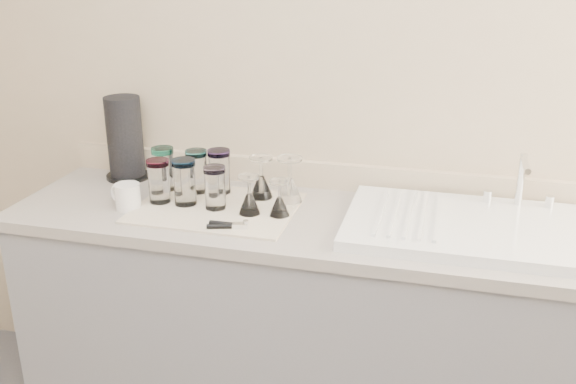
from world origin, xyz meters
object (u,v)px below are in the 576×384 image
(white_mug, at_px, (127,196))
(tumbler_cyan, at_px, (197,171))
(tumbler_magenta, at_px, (159,181))
(goblet_back_left, at_px, (261,184))
(tumbler_purple, at_px, (219,171))
(paper_towel_roll, at_px, (125,139))
(sink_unit, at_px, (476,227))
(goblet_front_right, at_px, (279,204))
(can_opener, at_px, (228,225))
(tumbler_blue, at_px, (185,182))
(tumbler_teal, at_px, (164,169))
(tumbler_lavender, at_px, (215,187))
(goblet_back_right, at_px, (290,186))
(goblet_front_left, at_px, (249,201))

(white_mug, bearing_deg, tumbler_cyan, 47.68)
(tumbler_magenta, distance_m, goblet_back_left, 0.36)
(tumbler_purple, relative_size, paper_towel_roll, 0.50)
(sink_unit, distance_m, goblet_front_right, 0.64)
(can_opener, relative_size, paper_towel_roll, 0.41)
(tumbler_blue, distance_m, goblet_back_left, 0.27)
(tumbler_teal, bearing_deg, sink_unit, -4.78)
(tumbler_lavender, relative_size, white_mug, 1.14)
(goblet_back_right, bearing_deg, goblet_front_left, -125.19)
(tumbler_cyan, xyz_separation_m, tumbler_lavender, (0.12, -0.14, -0.00))
(tumbler_cyan, bearing_deg, tumbler_blue, -87.15)
(tumbler_cyan, bearing_deg, can_opener, -52.17)
(tumbler_purple, bearing_deg, tumbler_teal, -173.59)
(tumbler_magenta, relative_size, tumbler_blue, 0.96)
(goblet_back_left, bearing_deg, goblet_front_right, -53.47)
(tumbler_teal, height_order, white_mug, tumbler_teal)
(goblet_back_left, bearing_deg, tumbler_purple, 176.87)
(tumbler_blue, xyz_separation_m, white_mug, (-0.19, -0.07, -0.05))
(tumbler_magenta, bearing_deg, sink_unit, 1.36)
(sink_unit, height_order, tumbler_purple, sink_unit)
(goblet_front_left, relative_size, goblet_front_right, 1.08)
(tumbler_blue, distance_m, can_opener, 0.28)
(goblet_back_left, bearing_deg, tumbler_cyan, -178.98)
(tumbler_cyan, distance_m, goblet_back_right, 0.35)
(tumbler_cyan, relative_size, goblet_back_right, 0.98)
(tumbler_lavender, height_order, can_opener, tumbler_lavender)
(goblet_back_left, bearing_deg, can_opener, -94.72)
(tumbler_lavender, distance_m, goblet_back_right, 0.27)
(tumbler_teal, relative_size, goblet_front_right, 1.31)
(tumbler_purple, bearing_deg, tumbler_cyan, -170.99)
(tumbler_blue, height_order, goblet_back_left, tumbler_blue)
(sink_unit, xyz_separation_m, can_opener, (-0.77, -0.18, -0.00))
(goblet_back_right, distance_m, goblet_front_right, 0.14)
(goblet_front_left, bearing_deg, tumbler_teal, 159.53)
(goblet_back_right, bearing_deg, tumbler_magenta, -164.37)
(tumbler_teal, relative_size, goblet_back_right, 1.00)
(tumbler_blue, bearing_deg, goblet_back_right, 19.08)
(tumbler_blue, height_order, goblet_front_right, tumbler_blue)
(goblet_back_right, distance_m, paper_towel_roll, 0.70)
(tumbler_purple, height_order, tumbler_magenta, tumbler_purple)
(tumbler_magenta, bearing_deg, tumbler_blue, 2.36)
(sink_unit, relative_size, white_mug, 6.22)
(tumbler_blue, bearing_deg, tumbler_teal, 139.16)
(tumbler_blue, distance_m, goblet_back_right, 0.37)
(goblet_front_left, bearing_deg, tumbler_magenta, 176.35)
(sink_unit, distance_m, goblet_back_right, 0.65)
(tumbler_blue, bearing_deg, white_mug, -158.77)
(tumbler_purple, relative_size, tumbler_lavender, 1.08)
(goblet_front_right, bearing_deg, tumbler_teal, 164.68)
(tumbler_cyan, height_order, tumbler_blue, tumbler_blue)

